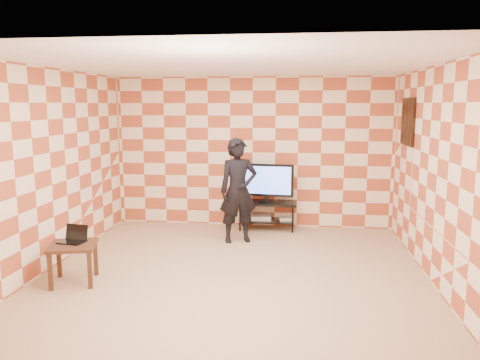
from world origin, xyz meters
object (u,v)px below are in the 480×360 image
tv_stand (267,209)px  side_table (73,251)px  person (238,191)px  tv (267,181)px

tv_stand → side_table: same height
side_table → person: person is taller
tv_stand → tv: size_ratio=1.12×
tv → person: person is taller
person → tv: bearing=42.3°
tv → side_table: bearing=-128.3°
side_table → person: size_ratio=0.40×
tv_stand → side_table: (-2.23, -2.83, 0.04)m
tv → person: (-0.41, -0.81, -0.03)m
tv_stand → side_table: 3.60m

